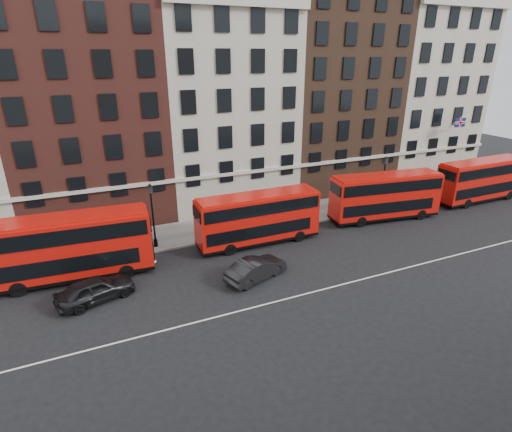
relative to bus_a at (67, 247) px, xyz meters
name	(u,v)px	position (x,y,z in m)	size (l,w,h in m)	color
ground	(311,275)	(15.55, -6.24, -2.49)	(120.00, 120.00, 0.00)	black
pavement	(253,221)	(15.55, 4.26, -2.41)	(80.00, 5.00, 0.15)	gray
kerb	(264,231)	(15.55, 1.76, -2.41)	(80.00, 0.30, 0.16)	gray
road_centre_line	(326,289)	(15.55, -8.24, -2.48)	(70.00, 0.12, 0.01)	white
building_terrace	(220,101)	(15.24, 11.64, 7.75)	(64.00, 11.95, 22.00)	#BAB3A1
bus_a	(67,247)	(0.00, 0.00, 0.00)	(11.20, 3.38, 4.64)	red
bus_b	(258,218)	(14.18, 0.00, -0.20)	(10.19, 2.53, 4.27)	red
bus_c	(385,196)	(27.19, 0.00, -0.13)	(10.71, 3.91, 4.40)	red
bus_d	(481,179)	(39.91, 0.00, -0.11)	(10.59, 2.67, 4.43)	red
car_rear	(95,289)	(1.40, -3.50, -1.67)	(1.93, 4.80, 1.63)	black
car_front	(256,269)	(11.76, -5.13, -1.72)	(1.62, 4.65, 1.53)	black
lamp_post_left	(153,213)	(6.26, 2.50, 0.59)	(0.44, 0.44, 5.33)	black
lamp_post_right	(383,180)	(28.77, 2.24, 0.59)	(0.44, 0.44, 5.33)	black
traffic_light	(483,172)	(42.50, 1.86, -0.04)	(0.25, 0.45, 3.27)	black
iron_railings	(244,208)	(15.55, 6.46, -1.84)	(6.60, 0.06, 1.00)	black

